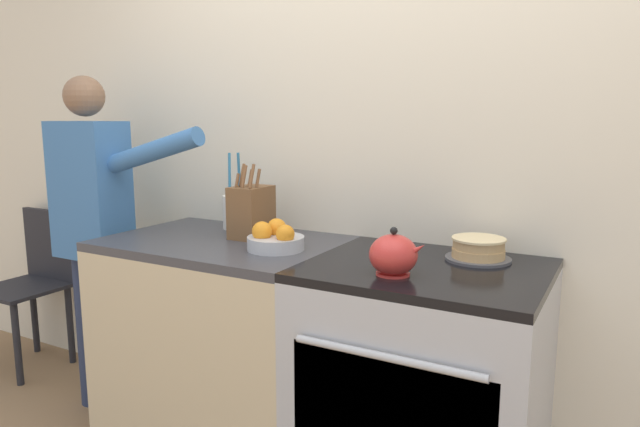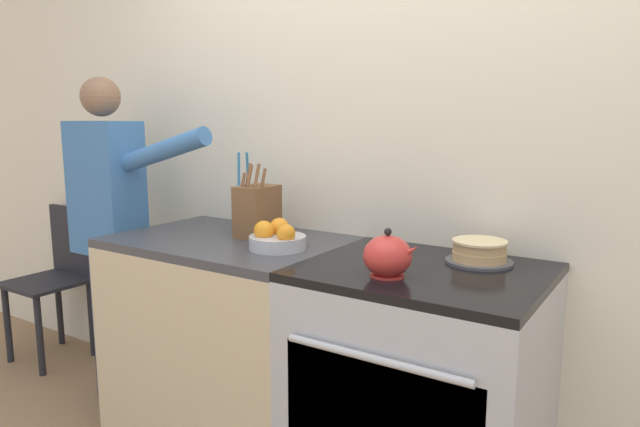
# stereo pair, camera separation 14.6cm
# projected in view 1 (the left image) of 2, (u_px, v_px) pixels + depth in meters

# --- Properties ---
(wall_back) EXTENTS (8.00, 0.04, 2.60)m
(wall_back) POSITION_uv_depth(u_px,v_px,m) (401.00, 140.00, 2.24)
(wall_back) COLOR silver
(wall_back) RESTS_ON ground_plane
(counter_cabinet) EXTENTS (0.94, 0.65, 0.90)m
(counter_cabinet) POSITION_uv_depth(u_px,v_px,m) (226.00, 344.00, 2.39)
(counter_cabinet) COLOR beige
(counter_cabinet) RESTS_ON ground_plane
(stove_range) EXTENTS (0.78, 0.69, 0.90)m
(stove_range) POSITION_uv_depth(u_px,v_px,m) (422.00, 392.00, 1.97)
(stove_range) COLOR #B7BABF
(stove_range) RESTS_ON ground_plane
(layer_cake) EXTENTS (0.23, 0.23, 0.08)m
(layer_cake) POSITION_uv_depth(u_px,v_px,m) (478.00, 250.00, 1.97)
(layer_cake) COLOR #4C4C51
(layer_cake) RESTS_ON stove_range
(tea_kettle) EXTENTS (0.19, 0.15, 0.15)m
(tea_kettle) POSITION_uv_depth(u_px,v_px,m) (394.00, 255.00, 1.78)
(tea_kettle) COLOR red
(tea_kettle) RESTS_ON stove_range
(knife_block) EXTENTS (0.13, 0.17, 0.31)m
(knife_block) POSITION_uv_depth(u_px,v_px,m) (251.00, 212.00, 2.33)
(knife_block) COLOR brown
(knife_block) RESTS_ON counter_cabinet
(utensil_crock) EXTENTS (0.11, 0.11, 0.34)m
(utensil_crock) POSITION_uv_depth(u_px,v_px,m) (235.00, 211.00, 2.52)
(utensil_crock) COLOR silver
(utensil_crock) RESTS_ON counter_cabinet
(fruit_bowl) EXTENTS (0.21, 0.21, 0.11)m
(fruit_bowl) POSITION_uv_depth(u_px,v_px,m) (275.00, 239.00, 2.12)
(fruit_bowl) COLOR #B7BABF
(fruit_bowl) RESTS_ON counter_cabinet
(person_baker) EXTENTS (0.91, 0.20, 1.57)m
(person_baker) POSITION_uv_depth(u_px,v_px,m) (94.00, 217.00, 2.62)
(person_baker) COLOR #283351
(person_baker) RESTS_ON ground_plane
(dining_chair) EXTENTS (0.40, 0.40, 0.87)m
(dining_chair) POSITION_uv_depth(u_px,v_px,m) (36.00, 276.00, 3.20)
(dining_chair) COLOR #232328
(dining_chair) RESTS_ON ground_plane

